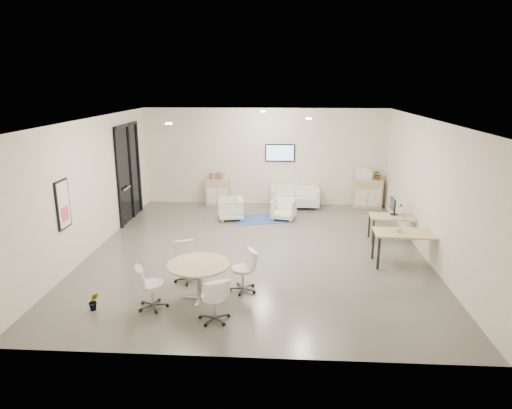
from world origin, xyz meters
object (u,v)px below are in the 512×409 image
object	(u,v)px
armchair_left	(230,208)
sideboard_left	(218,192)
loveseat	(295,198)
desk_front	(408,236)
desk_rear	(395,219)
round_table	(199,268)
armchair_right	(284,208)
sideboard_right	(367,193)

from	to	relation	value
armchair_left	sideboard_left	bearing A→B (deg)	-170.55
loveseat	desk_front	distance (m)	5.35
loveseat	desk_rear	bearing A→B (deg)	-51.46
loveseat	round_table	distance (m)	7.01
desk_front	round_table	size ratio (longest dim) A/B	1.27
loveseat	round_table	xyz separation A→B (m)	(-1.96, -6.73, 0.32)
loveseat	round_table	bearing A→B (deg)	-106.14
armchair_right	desk_front	bearing A→B (deg)	-38.52
sideboard_right	armchair_left	xyz separation A→B (m)	(-4.33, -1.65, -0.11)
loveseat	armchair_right	bearing A→B (deg)	-104.39
sideboard_left	armchair_left	size ratio (longest dim) A/B	1.20
sideboard_right	desk_rear	bearing A→B (deg)	-87.48
sideboard_left	round_table	size ratio (longest dim) A/B	0.73
sideboard_left	desk_front	distance (m)	7.03
round_table	loveseat	bearing A→B (deg)	73.78
sideboard_left	sideboard_right	distance (m)	4.96
loveseat	desk_front	bearing A→B (deg)	-63.09
armchair_left	sideboard_right	bearing A→B (deg)	99.87
loveseat	desk_front	size ratio (longest dim) A/B	1.04
desk_front	sideboard_right	bearing A→B (deg)	93.54
sideboard_right	loveseat	distance (m)	2.38
armchair_left	desk_front	xyz separation A→B (m)	(4.38, -3.27, 0.33)
armchair_left	armchair_right	world-z (taller)	armchair_left
sideboard_right	desk_front	distance (m)	4.92
armchair_left	armchair_right	size ratio (longest dim) A/B	1.06
loveseat	armchair_left	distance (m)	2.47
sideboard_left	loveseat	distance (m)	2.60
loveseat	sideboard_left	bearing A→B (deg)	176.30
sideboard_right	desk_front	world-z (taller)	sideboard_right
armchair_right	sideboard_left	bearing A→B (deg)	156.53
armchair_left	armchair_right	bearing A→B (deg)	82.34
armchair_left	desk_rear	xyz separation A→B (m)	(4.48, -1.66, 0.24)
sideboard_left	desk_front	bearing A→B (deg)	-44.64
desk_front	sideboard_left	bearing A→B (deg)	138.38
armchair_right	desk_rear	bearing A→B (deg)	-19.47
loveseat	desk_rear	world-z (taller)	loveseat
loveseat	armchair_left	xyz separation A→B (m)	(-1.97, -1.50, 0.04)
loveseat	armchair_left	bearing A→B (deg)	-142.60
sideboard_right	armchair_right	xyz separation A→B (m)	(-2.73, -1.55, -0.12)
desk_rear	desk_front	xyz separation A→B (m)	(-0.10, -1.60, 0.09)
armchair_right	round_table	size ratio (longest dim) A/B	0.58
sideboard_right	armchair_left	world-z (taller)	sideboard_right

